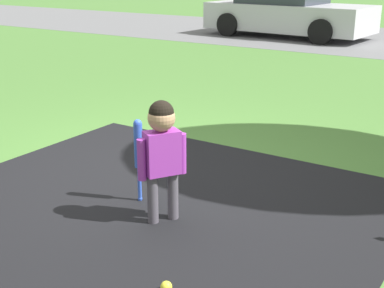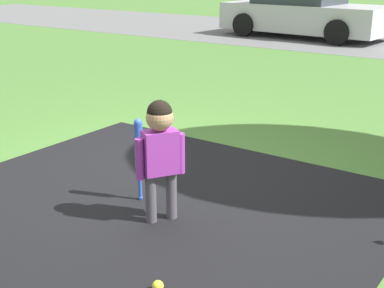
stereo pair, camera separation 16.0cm
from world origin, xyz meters
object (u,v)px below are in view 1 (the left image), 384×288
Objects in this scene: sports_ball at (166,287)px; parked_car at (287,12)px; baseball_bat at (138,149)px; child at (162,145)px.

parked_car is (-4.28, 11.50, 0.62)m from sports_ball.
baseball_bat is 9.83× the size of sports_ball.
child is at bearing -26.46° from baseball_bat.
sports_ball is 12.29m from parked_car.
parked_car is (-3.71, 10.75, 0.04)m from child.
sports_ball is at bearing -44.86° from baseball_bat.
baseball_bat reaches higher than sports_ball.
child is at bearing 127.17° from sports_ball.
child is 1.35× the size of baseball_bat.
child reaches higher than sports_ball.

